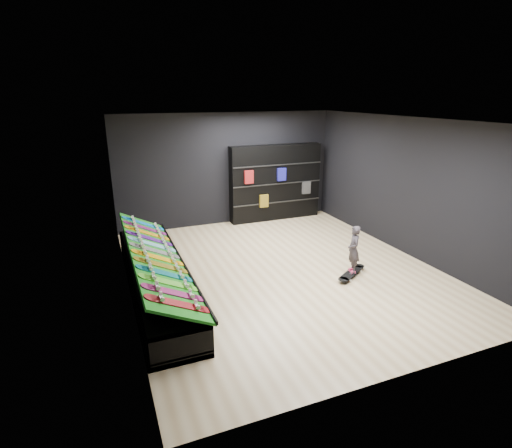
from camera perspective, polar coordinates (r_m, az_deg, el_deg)
name	(u,v)px	position (r m, az deg, el deg)	size (l,w,h in m)	color
floor	(282,270)	(8.29, 3.75, -6.58)	(6.00, 7.00, 0.01)	beige
ceiling	(285,120)	(7.55, 4.23, 14.58)	(6.00, 7.00, 0.01)	white
wall_back	(228,169)	(10.97, -4.05, 7.80)	(6.00, 0.02, 3.00)	black
wall_front	(413,270)	(5.05, 21.56, -6.12)	(6.00, 0.02, 3.00)	black
wall_left	(122,217)	(7.06, -18.55, 1.02)	(0.02, 7.00, 3.00)	black
wall_right	(406,187)	(9.46, 20.64, 5.00)	(0.02, 7.00, 3.00)	black
display_rack	(155,280)	(7.53, -14.17, -7.70)	(0.90, 4.50, 0.50)	black
turf_ramp	(156,256)	(7.35, -14.06, -4.41)	(1.00, 4.50, 0.04)	#10650F
back_shelving	(275,183)	(11.37, 2.77, 5.94)	(2.65, 0.31, 2.12)	black
floor_skateboard	(352,274)	(8.23, 13.49, -6.98)	(0.98, 0.22, 0.09)	black
child	(353,259)	(8.09, 13.67, -4.81)	(0.22, 0.15, 0.58)	black
display_board_0	(178,304)	(5.64, -11.04, -11.12)	(0.98, 0.22, 0.09)	red
display_board_1	(173,293)	(5.94, -11.71, -9.57)	(0.98, 0.22, 0.09)	#E5198C
display_board_2	(169,283)	(6.25, -12.30, -8.17)	(0.98, 0.22, 0.09)	green
display_board_3	(165,273)	(6.56, -12.84, -6.90)	(0.98, 0.22, 0.09)	#0C8C99
display_board_4	(162,265)	(6.87, -13.33, -5.75)	(0.98, 0.22, 0.09)	yellow
display_board_5	(158,258)	(7.19, -13.77, -4.69)	(0.98, 0.22, 0.09)	yellow
display_board_6	(155,251)	(7.51, -14.17, -3.73)	(0.98, 0.22, 0.09)	black
display_board_7	(153,244)	(7.83, -14.54, -2.84)	(0.98, 0.22, 0.09)	#0CB2E5
display_board_8	(150,239)	(8.15, -14.88, -2.02)	(0.98, 0.22, 0.09)	purple
display_board_9	(148,233)	(8.47, -15.20, -1.27)	(0.98, 0.22, 0.09)	orange
display_board_10	(146,228)	(8.80, -15.49, -0.57)	(0.98, 0.22, 0.09)	#2626BF
display_board_11	(144,223)	(9.13, -15.76, 0.08)	(0.98, 0.22, 0.09)	blue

